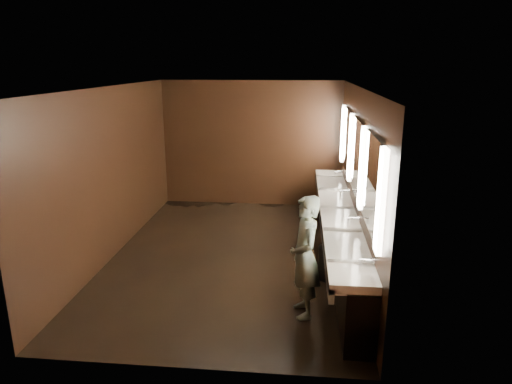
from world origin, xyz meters
TOP-DOWN VIEW (x-y plane):
  - floor at (0.00, 0.00)m, footprint 6.00×6.00m
  - ceiling at (0.00, 0.00)m, footprint 4.00×6.00m
  - wall_back at (0.00, 3.00)m, footprint 4.00×0.02m
  - wall_front at (0.00, -3.00)m, footprint 4.00×0.02m
  - wall_left at (-2.00, 0.00)m, footprint 0.02×6.00m
  - wall_right at (2.00, 0.00)m, footprint 0.02×6.00m
  - sink_counter at (1.79, 0.00)m, footprint 0.55×5.40m
  - mirror_band at (1.98, -0.00)m, footprint 0.06×5.03m
  - person at (1.20, -1.75)m, footprint 0.50×0.65m
  - trash_bin at (1.58, -0.70)m, footprint 0.36×0.36m

SIDE VIEW (x-z plane):
  - floor at x=0.00m, z-range 0.00..0.00m
  - trash_bin at x=1.58m, z-range 0.00..0.50m
  - sink_counter at x=1.79m, z-range -0.01..1.00m
  - person at x=1.20m, z-range 0.00..1.60m
  - wall_back at x=0.00m, z-range 0.00..2.80m
  - wall_front at x=0.00m, z-range 0.00..2.80m
  - wall_left at x=-2.00m, z-range 0.00..2.80m
  - wall_right at x=2.00m, z-range 0.00..2.80m
  - mirror_band at x=1.98m, z-range 1.17..2.32m
  - ceiling at x=0.00m, z-range 2.79..2.81m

